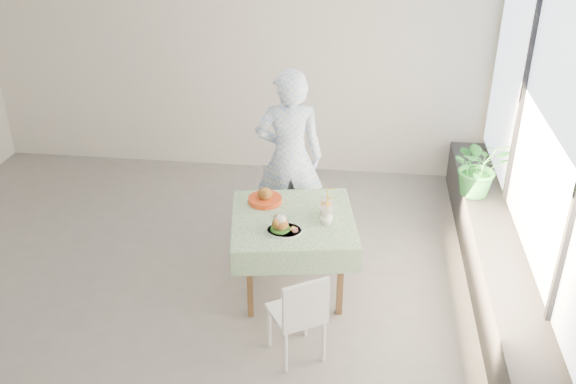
# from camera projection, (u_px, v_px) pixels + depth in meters

# --- Properties ---
(floor) EXTENTS (6.00, 6.00, 0.00)m
(floor) POSITION_uv_depth(u_px,v_px,m) (186.00, 279.00, 5.98)
(floor) COLOR slate
(floor) RESTS_ON ground
(wall_back) EXTENTS (6.00, 0.02, 2.80)m
(wall_back) POSITION_uv_depth(u_px,v_px,m) (233.00, 57.00, 7.51)
(wall_back) COLOR beige
(wall_back) RESTS_ON ground
(wall_front) EXTENTS (6.00, 0.02, 2.80)m
(wall_front) POSITION_uv_depth(u_px,v_px,m) (30.00, 345.00, 3.13)
(wall_front) COLOR beige
(wall_front) RESTS_ON ground
(wall_right) EXTENTS (0.02, 5.00, 2.80)m
(wall_right) POSITION_uv_depth(u_px,v_px,m) (547.00, 160.00, 4.99)
(wall_right) COLOR beige
(wall_right) RESTS_ON ground
(window_pane) EXTENTS (0.01, 4.80, 2.18)m
(window_pane) POSITION_uv_depth(u_px,v_px,m) (550.00, 131.00, 4.88)
(window_pane) COLOR #D1E0F9
(window_pane) RESTS_ON ground
(window_ledge) EXTENTS (0.40, 4.80, 0.50)m
(window_ledge) POSITION_uv_depth(u_px,v_px,m) (498.00, 279.00, 5.56)
(window_ledge) COLOR black
(window_ledge) RESTS_ON ground
(cafe_table) EXTENTS (1.20, 1.20, 0.74)m
(cafe_table) POSITION_uv_depth(u_px,v_px,m) (293.00, 245.00, 5.65)
(cafe_table) COLOR brown
(cafe_table) RESTS_ON ground
(chair_far) EXTENTS (0.44, 0.44, 0.79)m
(chair_far) POSITION_uv_depth(u_px,v_px,m) (283.00, 219.00, 6.48)
(chair_far) COLOR white
(chair_far) RESTS_ON ground
(chair_near) EXTENTS (0.51, 0.51, 0.79)m
(chair_near) POSITION_uv_depth(u_px,v_px,m) (297.00, 330.00, 4.98)
(chair_near) COLOR white
(chair_near) RESTS_ON ground
(diner) EXTENTS (0.71, 0.52, 1.80)m
(diner) POSITION_uv_depth(u_px,v_px,m) (290.00, 158.00, 6.22)
(diner) COLOR #94B9ED
(diner) RESTS_ON ground
(main_dish) EXTENTS (0.30, 0.30, 0.15)m
(main_dish) POSITION_uv_depth(u_px,v_px,m) (282.00, 226.00, 5.29)
(main_dish) COLOR white
(main_dish) RESTS_ON cafe_table
(juice_cup_orange) EXTENTS (0.11, 0.11, 0.30)m
(juice_cup_orange) POSITION_uv_depth(u_px,v_px,m) (326.00, 207.00, 5.53)
(juice_cup_orange) COLOR white
(juice_cup_orange) RESTS_ON cafe_table
(juice_cup_lemonade) EXTENTS (0.11, 0.11, 0.30)m
(juice_cup_lemonade) POSITION_uv_depth(u_px,v_px,m) (326.00, 216.00, 5.40)
(juice_cup_lemonade) COLOR white
(juice_cup_lemonade) RESTS_ON cafe_table
(second_dish) EXTENTS (0.30, 0.30, 0.14)m
(second_dish) POSITION_uv_depth(u_px,v_px,m) (265.00, 198.00, 5.74)
(second_dish) COLOR #B83912
(second_dish) RESTS_ON cafe_table
(potted_plant) EXTENTS (0.62, 0.56, 0.61)m
(potted_plant) POSITION_uv_depth(u_px,v_px,m) (479.00, 166.00, 6.26)
(potted_plant) COLOR #287930
(potted_plant) RESTS_ON window_ledge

